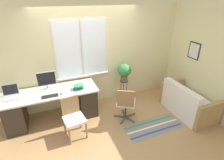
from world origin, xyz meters
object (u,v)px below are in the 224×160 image
object	(u,v)px
laptop	(11,95)
couch_loveseat	(187,103)
keyboard	(50,96)
mouse	(61,94)
desk_chair_wooden	(73,116)
potted_plant	(124,71)
office_chair_swivel	(126,103)
monitor	(47,80)
book_stack	(78,87)
plant_stand	(124,84)

from	to	relation	value
laptop	couch_loveseat	distance (m)	4.08
laptop	keyboard	size ratio (longest dim) A/B	0.93
laptop	mouse	world-z (taller)	laptop
desk_chair_wooden	potted_plant	xyz separation A→B (m)	(1.56, 0.84, 0.44)
keyboard	desk_chair_wooden	world-z (taller)	desk_chair_wooden
desk_chair_wooden	office_chair_swivel	bearing A→B (deg)	-5.93
monitor	desk_chair_wooden	bearing A→B (deg)	-66.02
book_stack	desk_chair_wooden	world-z (taller)	same
mouse	desk_chair_wooden	size ratio (longest dim) A/B	0.08
monitor	mouse	xyz separation A→B (m)	(0.25, -0.38, -0.20)
mouse	potted_plant	size ratio (longest dim) A/B	0.14
office_chair_swivel	plant_stand	size ratio (longest dim) A/B	1.42
keyboard	couch_loveseat	world-z (taller)	couch_loveseat
laptop	book_stack	xyz separation A→B (m)	(1.41, -0.20, -0.00)
laptop	mouse	xyz separation A→B (m)	(1.00, -0.28, -0.04)
keyboard	office_chair_swivel	bearing A→B (deg)	-15.90
laptop	couch_loveseat	bearing A→B (deg)	-15.45
keyboard	couch_loveseat	xyz separation A→B (m)	(3.14, -0.79, -0.48)
laptop	desk_chair_wooden	distance (m)	1.43
plant_stand	desk_chair_wooden	bearing A→B (deg)	-151.74
couch_loveseat	mouse	bearing A→B (deg)	74.62
couch_loveseat	potted_plant	xyz separation A→B (m)	(-1.20, 1.14, 0.62)
plant_stand	book_stack	bearing A→B (deg)	-168.95
mouse	book_stack	size ratio (longest dim) A/B	0.29
monitor	office_chair_swivel	size ratio (longest dim) A/B	0.48
keyboard	office_chair_swivel	distance (m)	1.69
keyboard	mouse	xyz separation A→B (m)	(0.24, 0.01, 0.01)
potted_plant	plant_stand	bearing A→B (deg)	-153.43
office_chair_swivel	plant_stand	distance (m)	0.87
book_stack	monitor	bearing A→B (deg)	155.84
laptop	couch_loveseat	world-z (taller)	laptop
laptop	book_stack	distance (m)	1.42
monitor	couch_loveseat	distance (m)	3.43
couch_loveseat	potted_plant	distance (m)	1.77
monitor	potted_plant	distance (m)	1.95
potted_plant	keyboard	bearing A→B (deg)	-169.79
couch_loveseat	monitor	bearing A→B (deg)	69.52
couch_loveseat	potted_plant	world-z (taller)	potted_plant
mouse	plant_stand	distance (m)	1.75
office_chair_swivel	plant_stand	world-z (taller)	office_chair_swivel
potted_plant	office_chair_swivel	bearing A→B (deg)	-112.71
laptop	office_chair_swivel	size ratio (longest dim) A/B	0.37
mouse	desk_chair_wooden	xyz separation A→B (m)	(0.14, -0.50, -0.31)
monitor	keyboard	size ratio (longest dim) A/B	1.22
potted_plant	book_stack	bearing A→B (deg)	-168.95
book_stack	office_chair_swivel	xyz separation A→B (m)	(0.96, -0.55, -0.33)
book_stack	plant_stand	world-z (taller)	book_stack
laptop	potted_plant	bearing A→B (deg)	1.21
desk_chair_wooden	mouse	bearing A→B (deg)	98.34
monitor	office_chair_swivel	xyz separation A→B (m)	(1.61, -0.84, -0.50)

